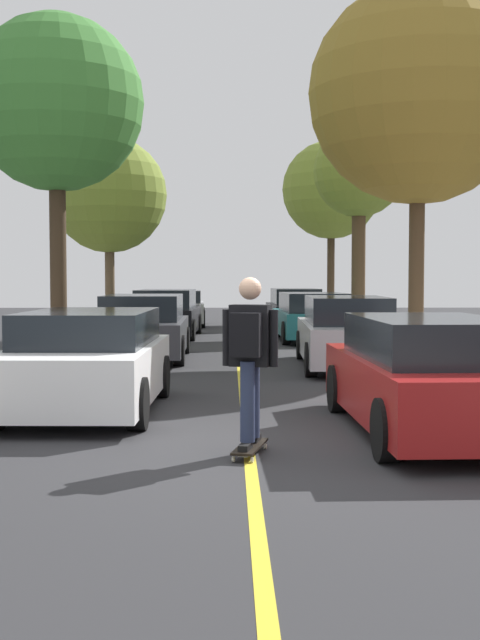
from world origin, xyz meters
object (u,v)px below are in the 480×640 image
parked_car_left_farthest (178,308)px  parked_car_right_nearest (430,376)px  parked_car_right_near (346,333)px  street_tree_right_far (331,190)px  parked_car_left_near (143,327)px  parked_car_left_nearest (88,361)px  skateboarder (249,351)px  parked_car_left_far (166,314)px  parked_car_right_far (312,317)px  parked_car_right_farthest (295,309)px  street_tree_right_nearest (418,95)px  street_tree_left_nearest (56,105)px  street_tree_left_near (109,196)px  skateboard (250,447)px  street_tree_right_near (359,174)px

parked_car_left_farthest → parked_car_right_nearest: (4.28, -21.20, 0.02)m
parked_car_right_near → street_tree_right_far: bearing=84.1°
parked_car_left_near → street_tree_right_far: size_ratio=0.59×
parked_car_left_nearest → street_tree_right_far: street_tree_right_far is taller
parked_car_left_nearest → skateboarder: 3.57m
parked_car_right_near → skateboarder: (-2.14, -8.16, 0.38)m
parked_car_left_nearest → parked_car_right_near: bearing=51.2°
parked_car_left_far → parked_car_right_nearest: parked_car_left_far is taller
parked_car_left_far → parked_car_left_near: bearing=-90.0°
parked_car_right_far → parked_car_right_farthest: (-0.00, 6.01, -0.01)m
parked_car_left_near → skateboarder: 10.15m
street_tree_right_nearest → skateboarder: street_tree_right_nearest is taller
parked_car_right_nearest → street_tree_left_nearest: size_ratio=0.63×
parked_car_left_far → parked_car_left_nearest: bearing=-90.0°
parked_car_left_far → street_tree_right_nearest: street_tree_right_nearest is taller
parked_car_right_far → parked_car_left_near: bearing=-129.6°
parked_car_left_far → street_tree_left_nearest: street_tree_left_nearest is taller
street_tree_left_near → skateboard: street_tree_left_near is taller
parked_car_left_near → street_tree_right_far: street_tree_right_far is taller
parked_car_left_nearest → street_tree_left_nearest: street_tree_left_nearest is taller
parked_car_right_nearest → parked_car_right_far: parked_car_right_far is taller
parked_car_right_near → parked_car_right_farthest: parked_car_right_near is taller
parked_car_right_farthest → street_tree_left_nearest: 14.30m
skateboard → parked_car_right_far: bearing=81.9°
parked_car_left_far → parked_car_right_farthest: 6.24m
parked_car_left_near → street_tree_left_nearest: size_ratio=0.59×
street_tree_right_far → skateboard: size_ratio=8.14×
parked_car_right_farthest → parked_car_left_far: bearing=-133.3°
parked_car_right_nearest → parked_car_right_far: size_ratio=1.02×
parked_car_right_nearest → skateboarder: size_ratio=2.59×
street_tree_right_far → skateboarder: street_tree_right_far is taller
parked_car_left_nearest → street_tree_right_far: size_ratio=0.58×
parked_car_right_farthest → street_tree_right_far: size_ratio=0.67×
parked_car_right_nearest → parked_car_right_far: bearing=90.0°
parked_car_left_nearest → parked_car_right_farthest: (4.28, 18.25, -0.01)m
street_tree_right_nearest → skateboarder: (-3.81, -9.30, -4.62)m
parked_car_left_far → street_tree_right_near: 7.38m
parked_car_right_far → street_tree_right_nearest: 7.83m
parked_car_right_far → skateboarder: skateboarder is taller
parked_car_left_far → street_tree_right_near: size_ratio=0.70×
parked_car_right_nearest → skateboarder: (-2.14, -1.21, 0.40)m
parked_car_left_far → parked_car_right_near: 9.41m
street_tree_left_nearest → parked_car_right_near: bearing=-7.7°
parked_car_right_near → parked_car_left_far: bearing=117.0°
street_tree_left_nearest → street_tree_right_far: (7.61, 15.37, -0.15)m
street_tree_left_nearest → skateboarder: (3.80, -8.97, -4.32)m
parked_car_left_nearest → street_tree_right_near: size_ratio=0.65×
parked_car_left_farthest → parked_car_right_near: parked_car_right_near is taller
parked_car_right_nearest → parked_car_right_farthest: bearing=90.0°
parked_car_right_far → parked_car_left_farthest: bearing=120.3°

